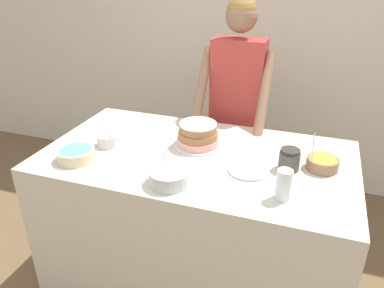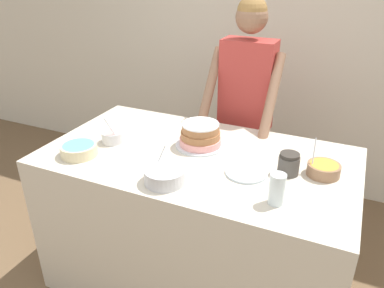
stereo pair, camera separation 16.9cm
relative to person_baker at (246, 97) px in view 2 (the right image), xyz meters
name	(u,v)px [view 2 (the right image)]	position (x,y,z in m)	size (l,w,h in m)	color
wall_back	(268,45)	(-0.07, 0.82, 0.21)	(10.00, 0.05, 2.60)	beige
counter	(197,221)	(-0.07, -0.71, -0.61)	(1.78, 0.98, 0.95)	beige
person_baker	(246,97)	(0.00, 0.00, 0.00)	(0.49, 0.48, 1.76)	#2D2D38
cake	(200,136)	(-0.10, -0.59, -0.07)	(0.30, 0.30, 0.15)	silver
frosting_bowl_orange	(323,169)	(0.62, -0.64, -0.10)	(0.17, 0.17, 0.19)	#936B4C
frosting_bowl_blue	(79,149)	(-0.68, -0.99, -0.10)	(0.21, 0.21, 0.07)	beige
frosting_bowl_pink	(112,136)	(-0.61, -0.77, -0.10)	(0.13, 0.13, 0.18)	silver
frosting_bowl_white	(165,175)	(-0.10, -1.05, -0.10)	(0.21, 0.21, 0.17)	silver
drinking_glass	(277,189)	(0.45, -1.00, -0.06)	(0.07, 0.07, 0.15)	silver
ceramic_plate	(246,173)	(0.25, -0.79, -0.13)	(0.22, 0.22, 0.01)	silver
stoneware_jar	(289,164)	(0.45, -0.70, -0.08)	(0.11, 0.11, 0.12)	#4C4742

